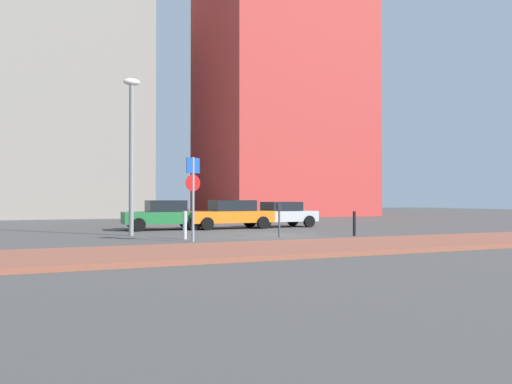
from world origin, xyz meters
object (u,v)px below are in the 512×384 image
Objects in this scene: parking_sign_post at (193,188)px; traffic_bollard_mid at (185,225)px; parked_car_green at (164,215)px; street_lamp at (131,142)px; parked_car_silver at (280,214)px; traffic_bollard_near at (354,224)px; parking_meter at (279,215)px; parked_car_orange at (230,214)px.

parking_sign_post is 2.82× the size of traffic_bollard_mid.
street_lamp reaches higher than parked_car_green.
parked_car_silver is 9.95m from street_lamp.
traffic_bollard_near is at bearing -92.20° from parked_car_silver.
parking_meter reaches higher than traffic_bollard_mid.
parked_car_green is 7.83m from parking_sign_post.
parked_car_orange is at bearing 86.54° from parking_meter.
traffic_bollard_mid is at bearing 86.06° from parking_sign_post.
street_lamp is (-5.32, 3.22, 3.03)m from parking_meter.
parking_sign_post reaches higher than parking_meter.
parked_car_green is 0.61× the size of street_lamp.
parked_car_green is at bearing 129.38° from traffic_bollard_near.
traffic_bollard_near is 7.04m from traffic_bollard_mid.
parked_car_green is at bearing 83.51° from parking_sign_post.
street_lamp reaches higher than parking_sign_post.
traffic_bollard_near is (2.75, -7.18, -0.25)m from parked_car_orange.
parked_car_orange reaches higher than traffic_bollard_mid.
traffic_bollard_mid is at bearing -139.09° from parked_car_silver.
parking_sign_post is (-4.29, -7.36, 1.15)m from parked_car_orange.
street_lamp is (-8.75, -3.51, 3.20)m from parked_car_silver.
parking_meter is 0.21× the size of street_lamp.
parking_meter is at bearing -116.97° from parked_car_silver.
traffic_bollard_near is at bearing -9.60° from traffic_bollard_mid.
parked_car_silver reaches higher than traffic_bollard_mid.
street_lamp is at bearing 148.84° from parking_meter.
parked_car_silver reaches higher than traffic_bollard_near.
traffic_bollard_near is at bearing -50.62° from parked_car_green.
parking_sign_post is 4.79m from street_lamp.
parked_car_green is 3.77× the size of traffic_bollard_mid.
parked_car_silver is 9.57m from traffic_bollard_mid.
traffic_bollard_mid is (-7.23, -6.27, -0.18)m from parked_car_silver.
parked_car_green is at bearing 174.51° from parked_car_orange.
traffic_bollard_near is (6.16, -7.51, -0.24)m from parked_car_green.
parked_car_orange is at bearing -5.49° from parked_car_green.
parked_car_silver is 3.02× the size of parking_meter.
parking_meter is at bearing 12.84° from parking_sign_post.
traffic_bollard_mid is (1.52, -2.75, -3.38)m from street_lamp.
parked_car_silver is 4.00× the size of traffic_bollard_near.
parking_meter is at bearing -93.46° from parked_car_orange.
traffic_bollard_mid reaches higher than traffic_bollard_near.
parked_car_green is 1.34× the size of parking_sign_post.
parked_car_green is 6.39m from traffic_bollard_mid.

